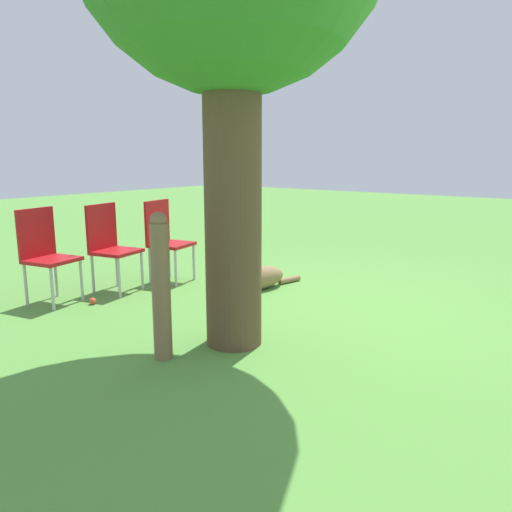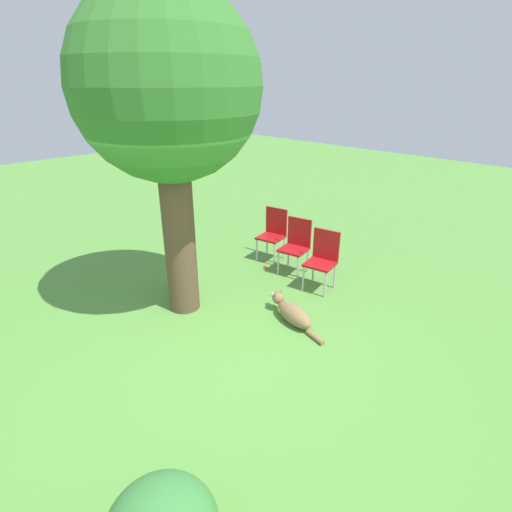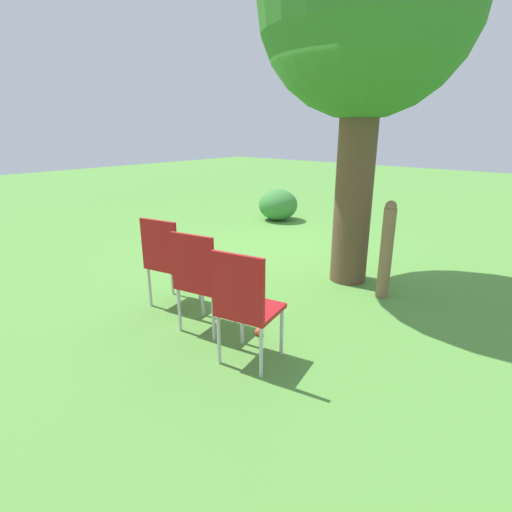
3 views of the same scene
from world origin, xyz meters
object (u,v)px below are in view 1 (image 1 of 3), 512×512
red_chair_0 (165,236)px  tennis_ball (93,301)px  red_chair_1 (110,242)px  dog (255,278)px  red_chair_2 (45,250)px  fence_post (161,286)px

red_chair_0 → tennis_ball: red_chair_0 is taller
red_chair_1 → dog: bearing=26.5°
red_chair_1 → red_chair_2: size_ratio=1.00×
fence_post → red_chair_0: 2.35m
red_chair_0 → red_chair_1: (0.14, 0.67, 0.00)m
red_chair_2 → red_chair_0: bearing=65.9°
dog → red_chair_1: size_ratio=1.18×
fence_post → red_chair_0: fence_post is taller
dog → red_chair_0: red_chair_0 is taller
red_chair_0 → dog: bearing=4.2°
fence_post → red_chair_1: fence_post is taller
dog → fence_post: size_ratio=1.04×
red_chair_0 → red_chair_2: (0.29, 1.34, 0.00)m
dog → tennis_ball: dog is taller
fence_post → red_chair_2: size_ratio=1.14×
tennis_ball → dog: bearing=-123.9°
red_chair_0 → red_chair_1: 0.69m
dog → red_chair_0: size_ratio=1.18×
red_chair_1 → tennis_ball: 0.73m
red_chair_1 → fence_post: bearing=-38.5°
red_chair_0 → red_chair_1: bearing=-114.1°
fence_post → red_chair_2: 2.03m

